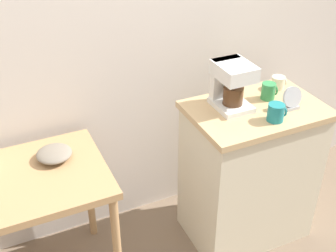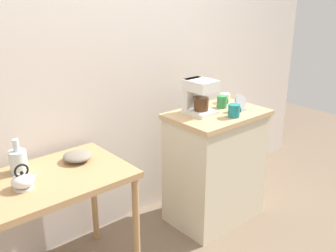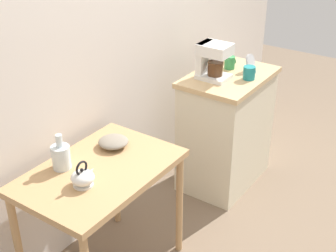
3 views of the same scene
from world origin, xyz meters
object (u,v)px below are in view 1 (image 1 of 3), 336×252
mug_small_cream (278,82)px  table_clock (292,99)px  coffee_maker (231,83)px  mug_dark_teal (276,112)px  bowl_stoneware (54,154)px  mug_tall_green (269,91)px

mug_small_cream → table_clock: bearing=-110.2°
coffee_maker → mug_small_cream: coffee_maker is taller
mug_small_cream → mug_dark_teal: bearing=-128.7°
coffee_maker → mug_small_cream: 0.39m
coffee_maker → table_clock: coffee_maker is taller
bowl_stoneware → coffee_maker: bearing=-6.9°
bowl_stoneware → mug_dark_teal: 1.16m
mug_dark_teal → bowl_stoneware: bearing=162.3°
bowl_stoneware → mug_tall_green: (1.20, -0.14, 0.16)m
coffee_maker → table_clock: 0.35m
bowl_stoneware → table_clock: bearing=-12.8°
mug_tall_green → bowl_stoneware: bearing=173.5°
bowl_stoneware → mug_dark_teal: bearing=-17.7°
bowl_stoneware → table_clock: table_clock is taller
coffee_maker → table_clock: (0.29, -0.17, -0.08)m
mug_dark_teal → table_clock: (0.15, 0.07, 0.01)m
mug_small_cream → bowl_stoneware: bearing=177.5°
mug_dark_teal → table_clock: size_ratio=0.74×
bowl_stoneware → mug_dark_teal: size_ratio=1.92×
mug_tall_green → table_clock: bearing=-72.6°
coffee_maker → bowl_stoneware: bearing=173.1°
mug_tall_green → mug_small_cream: mug_tall_green is taller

